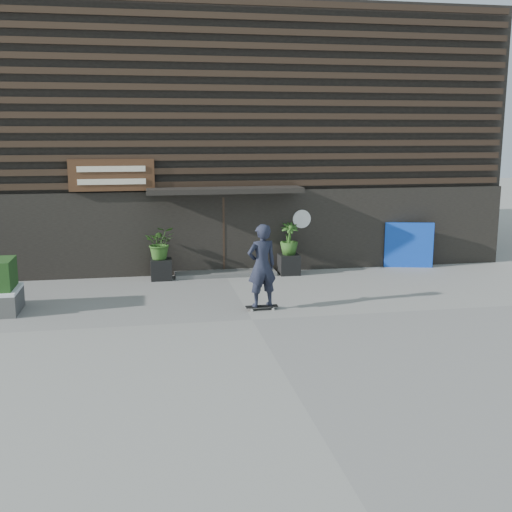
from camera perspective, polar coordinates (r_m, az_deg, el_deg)
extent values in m
plane|color=gray|center=(14.36, -0.36, -5.81)|extent=(80.00, 80.00, 0.00)
cube|color=#50504D|center=(18.74, -2.80, -1.57)|extent=(3.00, 0.80, 0.12)
cube|color=black|center=(18.35, -8.62, -1.19)|extent=(0.60, 0.60, 0.60)
imported|color=#2D591E|center=(18.20, -8.69, 1.20)|extent=(0.86, 0.75, 0.96)
cube|color=black|center=(18.84, 3.01, -0.76)|extent=(0.60, 0.60, 0.60)
imported|color=#2D591E|center=(18.69, 3.03, 1.58)|extent=(0.54, 0.54, 0.96)
cube|color=#0D38B5|center=(20.30, 13.72, 0.98)|extent=(1.50, 0.49, 1.42)
cube|color=black|center=(23.64, -4.66, 10.69)|extent=(18.00, 10.00, 8.00)
cube|color=black|center=(18.85, -2.98, 2.19)|extent=(18.00, 0.12, 2.50)
cube|color=#38281E|center=(18.62, -3.00, 6.57)|extent=(17.60, 0.08, 0.18)
cube|color=#38281E|center=(18.59, -3.01, 7.77)|extent=(17.60, 0.08, 0.18)
cube|color=#38281E|center=(18.57, -3.02, 8.98)|extent=(17.60, 0.08, 0.18)
cube|color=#38281E|center=(18.56, -3.03, 10.19)|extent=(17.60, 0.08, 0.18)
cube|color=#38281E|center=(18.56, -3.05, 11.40)|extent=(17.60, 0.08, 0.18)
cube|color=#38281E|center=(18.56, -3.06, 12.61)|extent=(17.60, 0.08, 0.18)
cube|color=#38281E|center=(18.58, -3.07, 13.82)|extent=(17.60, 0.08, 0.18)
cube|color=#38281E|center=(18.60, -3.09, 15.03)|extent=(17.60, 0.08, 0.18)
cube|color=#38281E|center=(18.63, -3.10, 16.24)|extent=(17.60, 0.08, 0.18)
cube|color=#38281E|center=(18.67, -3.11, 17.43)|extent=(17.60, 0.08, 0.18)
cube|color=#38281E|center=(18.71, -3.13, 18.63)|extent=(17.60, 0.08, 0.18)
cube|color=#38281E|center=(18.77, -3.14, 19.82)|extent=(17.60, 0.08, 0.18)
cube|color=#38281E|center=(18.83, -3.15, 21.00)|extent=(17.60, 0.08, 0.18)
cube|color=#38281E|center=(18.90, -3.17, 22.17)|extent=(17.60, 0.08, 0.18)
cube|color=black|center=(18.26, -2.84, 6.01)|extent=(4.50, 1.00, 0.15)
cube|color=black|center=(19.02, -3.04, 1.96)|extent=(2.40, 0.30, 2.30)
cube|color=#38281E|center=(18.85, -2.96, 1.88)|extent=(0.06, 0.10, 2.30)
cube|color=#472B19|center=(18.38, -12.99, 7.18)|extent=(2.40, 0.10, 0.90)
cube|color=beige|center=(18.30, -13.03, 7.72)|extent=(1.90, 0.02, 0.16)
cube|color=beige|center=(18.33, -12.98, 6.60)|extent=(1.90, 0.02, 0.16)
cylinder|color=white|center=(19.17, 4.19, 3.38)|extent=(0.56, 0.03, 0.56)
cube|color=black|center=(15.11, 0.52, -4.61)|extent=(0.78, 0.20, 0.02)
cylinder|color=#B4B4AF|center=(14.99, -0.38, -4.97)|extent=(0.06, 0.03, 0.06)
cylinder|color=#B8B9B4|center=(15.18, -0.52, -4.76)|extent=(0.06, 0.03, 0.06)
cylinder|color=beige|center=(15.08, 1.57, -4.87)|extent=(0.06, 0.03, 0.06)
cylinder|color=#BCBCB7|center=(15.27, 1.41, -4.66)|extent=(0.06, 0.03, 0.06)
imported|color=black|center=(14.87, 0.53, -0.87)|extent=(0.82, 0.63, 1.99)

